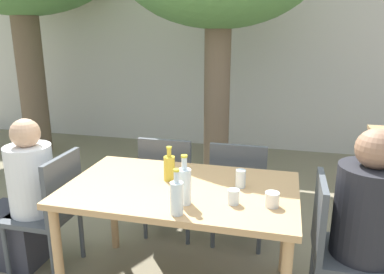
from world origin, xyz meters
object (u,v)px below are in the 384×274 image
at_px(water_bottle_0, 184,185).
at_px(drinking_glass_0, 272,199).
at_px(patio_chair_1, 337,242).
at_px(drinking_glass_1, 233,197).
at_px(patio_chair_2, 169,180).
at_px(patio_chair_3, 239,187).
at_px(patio_chair_0, 52,206).
at_px(oil_cruet_2, 169,167).
at_px(person_seated_0, 23,203).
at_px(drinking_glass_2, 241,179).
at_px(dining_table_front, 181,199).
at_px(person_seated_1, 379,241).
at_px(water_bottle_1, 177,197).

distance_m(water_bottle_0, drinking_glass_0, 0.51).
xyz_separation_m(patio_chair_1, drinking_glass_1, (-0.61, -0.17, 0.30)).
xyz_separation_m(patio_chair_2, drinking_glass_0, (0.88, -0.83, 0.30)).
relative_size(patio_chair_2, patio_chair_3, 1.00).
bearing_deg(patio_chair_2, drinking_glass_0, 136.80).
xyz_separation_m(patio_chair_0, oil_cruet_2, (0.87, 0.09, 0.35)).
relative_size(patio_chair_1, water_bottle_0, 3.09).
bearing_deg(drinking_glass_0, person_seated_0, 175.36).
bearing_deg(drinking_glass_0, patio_chair_1, 20.38).
relative_size(person_seated_0, drinking_glass_2, 9.99).
bearing_deg(patio_chair_0, patio_chair_1, 90.00).
height_order(dining_table_front, person_seated_1, person_seated_1).
bearing_deg(person_seated_0, water_bottle_0, 79.97).
height_order(patio_chair_1, oil_cruet_2, oil_cruet_2).
distance_m(dining_table_front, drinking_glass_1, 0.42).
bearing_deg(dining_table_front, patio_chair_1, 0.00).
xyz_separation_m(water_bottle_1, drinking_glass_2, (0.29, 0.45, -0.04)).
xyz_separation_m(person_seated_1, drinking_glass_2, (-0.83, 0.09, 0.28)).
bearing_deg(person_seated_1, drinking_glass_2, 84.11).
relative_size(person_seated_0, oil_cruet_2, 4.95).
bearing_deg(patio_chair_1, patio_chair_2, 61.89).
height_order(patio_chair_3, drinking_glass_1, patio_chair_3).
distance_m(person_seated_1, drinking_glass_2, 0.88).
bearing_deg(dining_table_front, water_bottle_0, -69.03).
xyz_separation_m(patio_chair_0, drinking_glass_2, (1.35, 0.09, 0.32)).
height_order(patio_chair_0, patio_chair_2, same).
distance_m(person_seated_1, oil_cruet_2, 1.35).
height_order(drinking_glass_0, drinking_glass_1, drinking_glass_1).
bearing_deg(drinking_glass_0, water_bottle_0, -170.26).
bearing_deg(person_seated_1, patio_chair_3, 53.15).
height_order(patio_chair_0, drinking_glass_0, patio_chair_0).
bearing_deg(water_bottle_1, drinking_glass_0, 23.80).
height_order(patio_chair_1, person_seated_1, person_seated_1).
xyz_separation_m(person_seated_0, drinking_glass_2, (1.59, 0.09, 0.32)).
bearing_deg(dining_table_front, person_seated_1, -0.00).
relative_size(patio_chair_0, drinking_glass_0, 10.70).
distance_m(dining_table_front, patio_chair_3, 0.76).
height_order(patio_chair_2, water_bottle_1, water_bottle_1).
relative_size(patio_chair_3, drinking_glass_0, 10.70).
height_order(water_bottle_0, oil_cruet_2, water_bottle_0).
xyz_separation_m(drinking_glass_0, drinking_glass_1, (-0.22, -0.02, 0.00)).
relative_size(oil_cruet_2, drinking_glass_1, 2.66).
relative_size(patio_chair_2, oil_cruet_2, 3.89).
bearing_deg(person_seated_0, dining_table_front, 90.00).
height_order(dining_table_front, water_bottle_0, water_bottle_0).
xyz_separation_m(person_seated_0, water_bottle_1, (1.30, -0.37, 0.36)).
relative_size(patio_chair_0, water_bottle_1, 3.50).
xyz_separation_m(dining_table_front, patio_chair_3, (0.30, 0.68, -0.17)).
relative_size(patio_chair_0, oil_cruet_2, 3.89).
relative_size(water_bottle_0, drinking_glass_0, 3.46).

